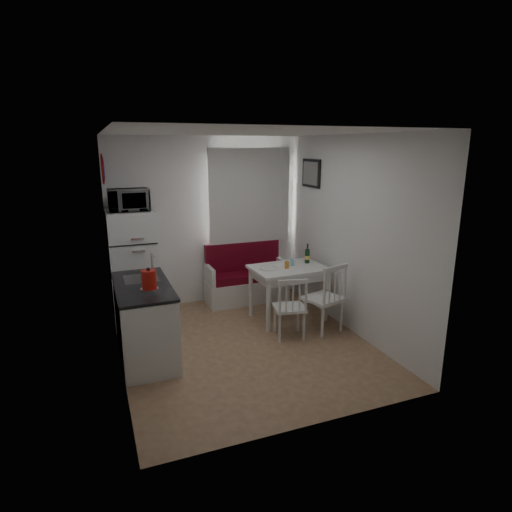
{
  "coord_description": "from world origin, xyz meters",
  "views": [
    {
      "loc": [
        -1.68,
        -4.7,
        2.46
      ],
      "look_at": [
        0.35,
        0.5,
        1.01
      ],
      "focal_mm": 30.0,
      "sensor_mm": 36.0,
      "label": 1
    }
  ],
  "objects_px": {
    "microwave": "(129,200)",
    "wine_bottle": "(307,253)",
    "chair_right": "(327,292)",
    "kettle": "(149,280)",
    "dining_table": "(288,273)",
    "fridge": "(133,266)",
    "chair_left": "(293,302)",
    "kitchen_counter": "(145,320)",
    "bench": "(246,282)"
  },
  "relations": [
    {
      "from": "microwave",
      "to": "wine_bottle",
      "type": "distance_m",
      "value": 2.63
    },
    {
      "from": "chair_right",
      "to": "kettle",
      "type": "relative_size",
      "value": 2.14
    },
    {
      "from": "dining_table",
      "to": "chair_right",
      "type": "distance_m",
      "value": 0.72
    },
    {
      "from": "fridge",
      "to": "microwave",
      "type": "xyz_separation_m",
      "value": [
        0.0,
        -0.05,
        0.94
      ]
    },
    {
      "from": "chair_left",
      "to": "microwave",
      "type": "relative_size",
      "value": 0.87
    },
    {
      "from": "chair_right",
      "to": "fridge",
      "type": "height_order",
      "value": "fridge"
    },
    {
      "from": "fridge",
      "to": "microwave",
      "type": "relative_size",
      "value": 2.97
    },
    {
      "from": "kitchen_counter",
      "to": "fridge",
      "type": "bearing_deg",
      "value": 89.1
    },
    {
      "from": "dining_table",
      "to": "fridge",
      "type": "relative_size",
      "value": 0.67
    },
    {
      "from": "kitchen_counter",
      "to": "dining_table",
      "type": "height_order",
      "value": "kitchen_counter"
    },
    {
      "from": "bench",
      "to": "kettle",
      "type": "distance_m",
      "value": 2.47
    },
    {
      "from": "bench",
      "to": "dining_table",
      "type": "distance_m",
      "value": 1.05
    },
    {
      "from": "microwave",
      "to": "chair_right",
      "type": "bearing_deg",
      "value": -31.97
    },
    {
      "from": "bench",
      "to": "fridge",
      "type": "distance_m",
      "value": 1.82
    },
    {
      "from": "bench",
      "to": "wine_bottle",
      "type": "bearing_deg",
      "value": -51.61
    },
    {
      "from": "dining_table",
      "to": "kitchen_counter",
      "type": "bearing_deg",
      "value": -170.79
    },
    {
      "from": "bench",
      "to": "chair_right",
      "type": "bearing_deg",
      "value": -70.75
    },
    {
      "from": "bench",
      "to": "chair_left",
      "type": "distance_m",
      "value": 1.6
    },
    {
      "from": "kitchen_counter",
      "to": "dining_table",
      "type": "distance_m",
      "value": 2.13
    },
    {
      "from": "wine_bottle",
      "to": "dining_table",
      "type": "bearing_deg",
      "value": -164.05
    },
    {
      "from": "kitchen_counter",
      "to": "bench",
      "type": "xyz_separation_m",
      "value": [
        1.77,
        1.35,
        -0.14
      ]
    },
    {
      "from": "chair_right",
      "to": "fridge",
      "type": "distance_m",
      "value": 2.75
    },
    {
      "from": "bench",
      "to": "chair_left",
      "type": "relative_size",
      "value": 2.81
    },
    {
      "from": "chair_left",
      "to": "dining_table",
      "type": "bearing_deg",
      "value": 81.5
    },
    {
      "from": "fridge",
      "to": "bench",
      "type": "bearing_deg",
      "value": 3.61
    },
    {
      "from": "chair_right",
      "to": "fridge",
      "type": "bearing_deg",
      "value": 130.65
    },
    {
      "from": "kitchen_counter",
      "to": "kettle",
      "type": "height_order",
      "value": "same"
    },
    {
      "from": "chair_right",
      "to": "microwave",
      "type": "bearing_deg",
      "value": 131.54
    },
    {
      "from": "kitchen_counter",
      "to": "bench",
      "type": "distance_m",
      "value": 2.23
    },
    {
      "from": "bench",
      "to": "kettle",
      "type": "bearing_deg",
      "value": -136.59
    },
    {
      "from": "bench",
      "to": "chair_left",
      "type": "bearing_deg",
      "value": -87.88
    },
    {
      "from": "dining_table",
      "to": "wine_bottle",
      "type": "xyz_separation_m",
      "value": [
        0.35,
        0.1,
        0.23
      ]
    },
    {
      "from": "chair_right",
      "to": "kettle",
      "type": "height_order",
      "value": "kettle"
    },
    {
      "from": "dining_table",
      "to": "fridge",
      "type": "bearing_deg",
      "value": 155.95
    },
    {
      "from": "chair_left",
      "to": "chair_right",
      "type": "distance_m",
      "value": 0.51
    },
    {
      "from": "wine_bottle",
      "to": "bench",
      "type": "bearing_deg",
      "value": 128.39
    },
    {
      "from": "fridge",
      "to": "kettle",
      "type": "bearing_deg",
      "value": -88.87
    },
    {
      "from": "dining_table",
      "to": "wine_bottle",
      "type": "height_order",
      "value": "wine_bottle"
    },
    {
      "from": "chair_left",
      "to": "fridge",
      "type": "distance_m",
      "value": 2.35
    },
    {
      "from": "dining_table",
      "to": "microwave",
      "type": "xyz_separation_m",
      "value": [
        -2.06,
        0.77,
        1.05
      ]
    },
    {
      "from": "kettle",
      "to": "wine_bottle",
      "type": "height_order",
      "value": "kettle"
    },
    {
      "from": "dining_table",
      "to": "kettle",
      "type": "bearing_deg",
      "value": -163.39
    },
    {
      "from": "microwave",
      "to": "kettle",
      "type": "height_order",
      "value": "microwave"
    },
    {
      "from": "chair_left",
      "to": "kettle",
      "type": "relative_size",
      "value": 1.79
    },
    {
      "from": "kettle",
      "to": "wine_bottle",
      "type": "distance_m",
      "value": 2.51
    },
    {
      "from": "fridge",
      "to": "kettle",
      "type": "relative_size",
      "value": 6.11
    },
    {
      "from": "microwave",
      "to": "wine_bottle",
      "type": "height_order",
      "value": "microwave"
    },
    {
      "from": "kettle",
      "to": "kitchen_counter",
      "type": "bearing_deg",
      "value": 100.33
    },
    {
      "from": "kettle",
      "to": "wine_bottle",
      "type": "bearing_deg",
      "value": 18.48
    },
    {
      "from": "bench",
      "to": "wine_bottle",
      "type": "relative_size",
      "value": 4.56
    }
  ]
}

